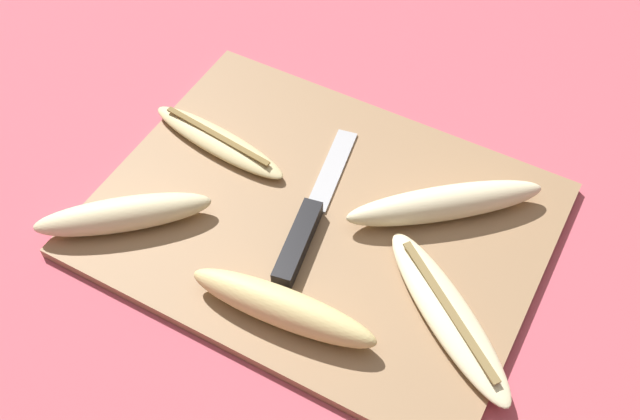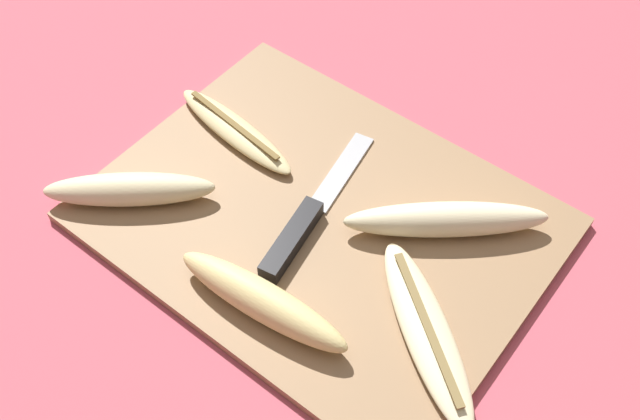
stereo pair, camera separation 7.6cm
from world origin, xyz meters
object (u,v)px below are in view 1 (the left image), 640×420
(knife, at_px, (305,229))
(banana_mellow_near, at_px, (218,141))
(banana_cream_curved, at_px, (123,214))
(banana_pale_long, at_px, (448,314))
(banana_golden_short, at_px, (283,307))
(banana_bright_far, at_px, (445,203))

(knife, bearing_deg, banana_mellow_near, 147.67)
(banana_cream_curved, relative_size, banana_mellow_near, 0.88)
(banana_mellow_near, relative_size, banana_pale_long, 0.96)
(banana_golden_short, distance_m, banana_pale_long, 0.15)
(banana_bright_far, distance_m, banana_pale_long, 0.12)
(banana_bright_far, bearing_deg, banana_cream_curved, -148.98)
(banana_pale_long, bearing_deg, banana_cream_curved, -170.49)
(knife, height_order, banana_golden_short, banana_golden_short)
(banana_pale_long, bearing_deg, knife, 172.23)
(banana_cream_curved, xyz_separation_m, banana_bright_far, (0.28, 0.17, 0.00))
(banana_mellow_near, height_order, banana_golden_short, banana_golden_short)
(banana_bright_far, bearing_deg, banana_golden_short, -114.26)
(knife, xyz_separation_m, banana_mellow_near, (-0.14, 0.06, 0.00))
(knife, relative_size, banana_bright_far, 1.19)
(banana_golden_short, bearing_deg, knife, 107.15)
(banana_cream_curved, relative_size, banana_golden_short, 0.85)
(banana_mellow_near, distance_m, banana_bright_far, 0.26)
(banana_cream_curved, xyz_separation_m, banana_pale_long, (0.33, 0.05, -0.01))
(banana_golden_short, bearing_deg, banana_pale_long, 28.28)
(knife, distance_m, banana_pale_long, 0.16)
(banana_golden_short, bearing_deg, banana_cream_curved, 175.03)
(banana_mellow_near, xyz_separation_m, banana_golden_short, (0.17, -0.15, 0.01))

